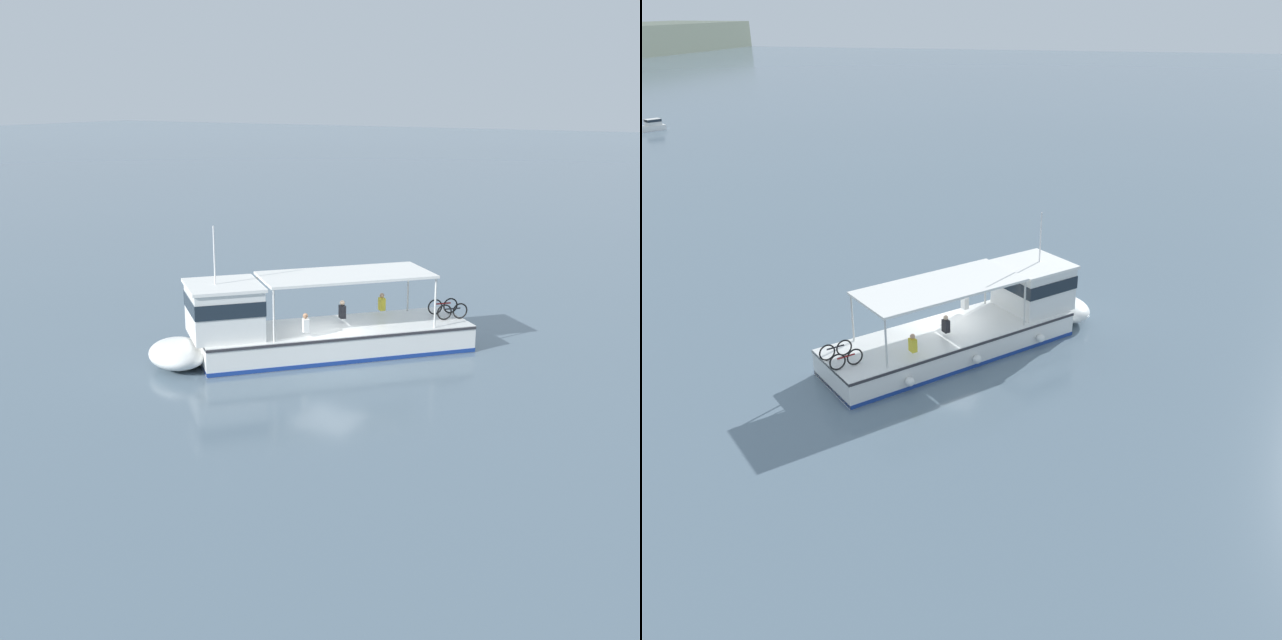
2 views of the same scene
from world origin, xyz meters
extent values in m
plane|color=slate|center=(0.00, 0.00, 0.00)|extent=(400.00, 400.00, 0.00)
cube|color=white|center=(-0.92, -0.28, 0.55)|extent=(10.15, 9.63, 1.10)
ellipsoid|color=white|center=(3.67, -4.44, 0.55)|extent=(3.61, 3.66, 1.01)
cube|color=navy|center=(-0.92, -0.28, 0.10)|extent=(10.17, 9.66, 0.16)
cube|color=#2D2D33|center=(-0.92, -0.28, 1.02)|extent=(10.19, 9.67, 0.10)
cube|color=white|center=(2.33, -3.23, 2.05)|extent=(3.75, 3.76, 1.90)
cube|color=#19232D|center=(2.33, -3.23, 2.38)|extent=(3.83, 3.84, 0.56)
cube|color=white|center=(2.33, -3.23, 3.06)|extent=(3.98, 3.99, 0.12)
cube|color=white|center=(-1.26, 0.03, 3.15)|extent=(6.94, 6.68, 0.10)
cylinder|color=silver|center=(2.06, -1.15, 2.10)|extent=(0.08, 0.08, 2.00)
cylinder|color=silver|center=(0.23, -3.17, 2.10)|extent=(0.08, 0.08, 2.00)
cylinder|color=silver|center=(-2.75, 3.22, 2.10)|extent=(0.08, 0.08, 2.00)
cylinder|color=silver|center=(-4.58, 1.20, 2.10)|extent=(0.08, 0.08, 2.00)
cylinder|color=silver|center=(2.55, -3.44, 4.22)|extent=(0.06, 0.06, 2.20)
sphere|color=white|center=(0.40, -3.88, 0.50)|extent=(0.36, 0.36, 0.36)
sphere|color=white|center=(-2.05, -1.66, 0.50)|extent=(0.36, 0.36, 0.36)
sphere|color=white|center=(-4.34, 0.42, 0.50)|extent=(0.36, 0.36, 0.36)
torus|color=black|center=(-3.99, 3.12, 1.43)|extent=(0.53, 0.49, 0.66)
torus|color=black|center=(-4.51, 3.59, 1.43)|extent=(0.53, 0.49, 0.66)
cylinder|color=#232328|center=(-4.25, 3.35, 1.55)|extent=(0.56, 0.51, 0.06)
torus|color=black|center=(-4.60, 2.45, 1.43)|extent=(0.53, 0.49, 0.66)
torus|color=black|center=(-5.11, 2.92, 1.43)|extent=(0.53, 0.49, 0.66)
cylinder|color=maroon|center=(-4.86, 2.68, 1.55)|extent=(0.56, 0.51, 0.06)
cube|color=yellow|center=(-3.44, 0.55, 1.56)|extent=(0.38, 0.38, 0.52)
sphere|color=tan|center=(-3.44, 0.55, 1.93)|extent=(0.20, 0.20, 0.20)
cube|color=black|center=(-1.51, -0.25, 1.56)|extent=(0.38, 0.38, 0.52)
sphere|color=beige|center=(-1.51, -0.25, 1.93)|extent=(0.20, 0.20, 0.20)
cube|color=white|center=(0.94, -0.47, 1.56)|extent=(0.38, 0.38, 0.52)
sphere|color=#9E7051|center=(0.94, -0.47, 1.93)|extent=(0.20, 0.20, 0.20)
camera|label=1|loc=(26.57, 15.37, 10.09)|focal=46.61mm
camera|label=2|loc=(-25.54, -6.48, 13.35)|focal=38.45mm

